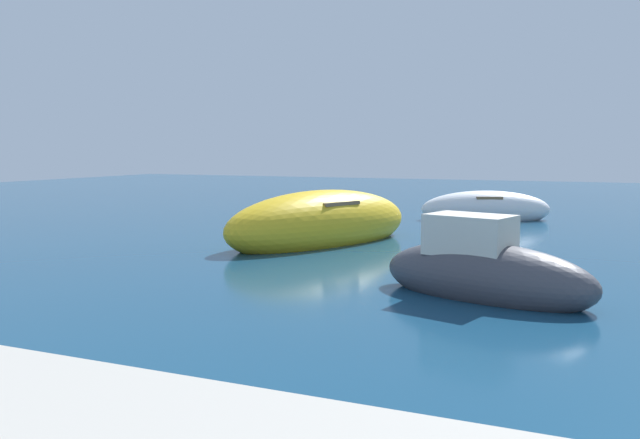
{
  "coord_description": "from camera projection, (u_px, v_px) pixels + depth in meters",
  "views": [
    {
      "loc": [
        -4.27,
        -5.84,
        2.15
      ],
      "look_at": [
        -10.59,
        8.86,
        0.41
      ],
      "focal_mm": 36.43,
      "sensor_mm": 36.0,
      "label": 1
    }
  ],
  "objects": [
    {
      "name": "moored_boat_6",
      "position": [
        312.0,
        208.0,
        20.61
      ],
      "size": [
        3.44,
        3.0,
        0.99
      ],
      "rotation": [
        0.0,
        0.0,
        5.63
      ],
      "color": "gold",
      "rests_on": "ground"
    },
    {
      "name": "moored_boat_5",
      "position": [
        486.0,
        209.0,
        19.76
      ],
      "size": [
        4.1,
        2.69,
        1.15
      ],
      "rotation": [
        0.0,
        0.0,
        3.54
      ],
      "color": "white",
      "rests_on": "ground"
    },
    {
      "name": "moored_boat_4",
      "position": [
        483.0,
        272.0,
        9.46
      ],
      "size": [
        3.45,
        2.01,
        1.43
      ],
      "rotation": [
        0.0,
        0.0,
        6.0
      ],
      "color": "#3F3F47",
      "rests_on": "ground"
    },
    {
      "name": "moored_boat_1",
      "position": [
        322.0,
        224.0,
        14.88
      ],
      "size": [
        3.71,
        5.62,
        1.58
      ],
      "rotation": [
        0.0,
        0.0,
        1.17
      ],
      "color": "gold",
      "rests_on": "ground"
    }
  ]
}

